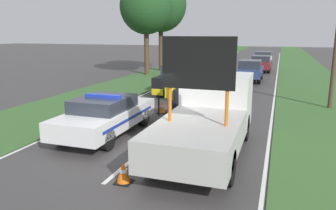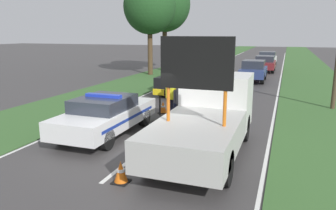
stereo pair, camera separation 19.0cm
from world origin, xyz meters
name	(u,v)px [view 1 (the left image)]	position (x,y,z in m)	size (l,w,h in m)	color
ground_plane	(142,151)	(0.00, 0.00, 0.00)	(160.00, 160.00, 0.00)	#3D3A3A
lane_markings	(233,74)	(0.00, 19.78, 0.00)	(7.32, 67.43, 0.01)	silver
grass_verge_left	(169,71)	(-5.93, 20.00, 0.01)	(4.44, 120.00, 0.03)	#38602D
grass_verge_right	(307,77)	(5.93, 20.00, 0.01)	(4.44, 120.00, 0.03)	#38602D
police_car	(106,115)	(-1.85, 1.12, 0.72)	(1.87, 4.63, 1.46)	white
work_truck	(208,116)	(1.85, 0.69, 1.08)	(2.16, 5.52, 3.43)	white
road_barrier	(187,96)	(0.19, 4.27, 0.95)	(3.13, 0.08, 1.15)	black
police_officer	(172,95)	(-0.28, 3.74, 1.06)	(0.64, 0.41, 1.78)	#191E38
pedestrian_civilian	(180,100)	(0.17, 3.34, 0.94)	(0.57, 0.37, 1.60)	#232326
traffic_cone_near_police	(201,113)	(0.80, 4.28, 0.25)	(0.37, 0.37, 0.52)	black
traffic_cone_centre_front	(123,172)	(0.43, -2.13, 0.27)	(0.39, 0.39, 0.54)	black
traffic_cone_near_truck	(177,122)	(0.36, 2.41, 0.30)	(0.44, 0.44, 0.60)	black
traffic_cone_behind_barrier	(230,108)	(1.88, 5.29, 0.31)	(0.45, 0.45, 0.62)	black
traffic_cone_lane_edge	(162,107)	(-1.08, 4.70, 0.27)	(0.39, 0.39, 0.54)	black
queued_car_sedan_black	(181,78)	(-1.72, 9.79, 0.88)	(1.93, 4.66, 1.70)	black
queued_car_hatch_blue	(250,70)	(1.71, 16.10, 0.81)	(1.73, 4.00, 1.55)	navy
queued_car_wagon_maroon	(261,63)	(2.08, 22.78, 0.75)	(1.79, 4.01, 1.45)	maroon
queued_car_van_white	(263,58)	(1.94, 29.14, 0.76)	(1.85, 4.10, 1.48)	silver
roadside_tree_near_left	(161,5)	(-6.83, 20.37, 5.97)	(4.65, 4.65, 8.44)	#4C3823
roadside_tree_near_right	(146,7)	(-6.89, 17.02, 5.58)	(4.28, 4.28, 7.85)	#4C3823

